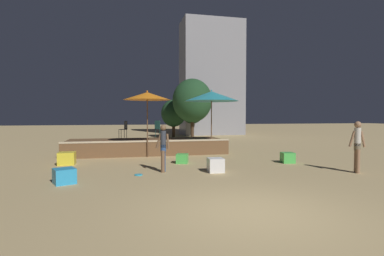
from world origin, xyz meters
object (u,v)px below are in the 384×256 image
(person_1, at_px, (163,147))
(background_tree_1, at_px, (192,101))
(cube_seat_0, at_px, (216,165))
(cube_seat_3, at_px, (67,158))
(patio_umbrella_1, at_px, (212,96))
(cube_seat_4, at_px, (288,158))
(patio_umbrella_0, at_px, (147,96))
(frisbee_disc, at_px, (138,175))
(cube_seat_1, at_px, (64,176))
(background_tree_2, at_px, (174,113))
(bistro_chair_0, at_px, (124,128))
(person_0, at_px, (357,145))
(cube_seat_2, at_px, (182,159))
(bistro_chair_1, at_px, (158,127))
(background_tree_0, at_px, (192,110))

(person_1, xyz_separation_m, background_tree_1, (4.31, 14.06, 2.33))
(cube_seat_0, bearing_deg, cube_seat_3, 151.76)
(patio_umbrella_1, distance_m, cube_seat_4, 4.80)
(patio_umbrella_0, relative_size, cube_seat_0, 5.66)
(cube_seat_4, height_order, frisbee_disc, cube_seat_4)
(cube_seat_3, height_order, frisbee_disc, cube_seat_3)
(patio_umbrella_1, distance_m, cube_seat_1, 8.34)
(background_tree_2, bearing_deg, frisbee_disc, -103.31)
(cube_seat_4, bearing_deg, cube_seat_0, -160.17)
(patio_umbrella_0, xyz_separation_m, cube_seat_3, (-3.31, -1.50, -2.61))
(person_1, bearing_deg, bistro_chair_0, -149.45)
(cube_seat_3, distance_m, person_0, 10.76)
(cube_seat_2, height_order, person_1, person_1)
(cube_seat_1, xyz_separation_m, bistro_chair_0, (1.73, 6.97, 1.10))
(bistro_chair_1, height_order, background_tree_0, background_tree_0)
(cube_seat_2, xyz_separation_m, person_1, (-1.01, -1.72, 0.68))
(patio_umbrella_0, bearing_deg, patio_umbrella_1, 2.73)
(cube_seat_1, relative_size, background_tree_2, 0.21)
(person_0, height_order, bistro_chair_1, person_0)
(cube_seat_4, bearing_deg, person_0, -65.21)
(cube_seat_2, relative_size, frisbee_disc, 2.23)
(patio_umbrella_0, distance_m, cube_seat_0, 5.44)
(background_tree_0, distance_m, background_tree_2, 1.75)
(cube_seat_0, relative_size, frisbee_disc, 2.09)
(background_tree_0, bearing_deg, person_1, -106.44)
(bistro_chair_0, relative_size, background_tree_1, 0.18)
(cube_seat_0, distance_m, bistro_chair_0, 7.05)
(cube_seat_3, relative_size, background_tree_2, 0.19)
(cube_seat_3, height_order, background_tree_0, background_tree_0)
(patio_umbrella_1, xyz_separation_m, cube_seat_2, (-1.95, -2.34, -2.72))
(cube_seat_4, relative_size, bistro_chair_0, 0.62)
(patio_umbrella_0, bearing_deg, cube_seat_0, -65.48)
(person_0, bearing_deg, background_tree_2, -147.19)
(background_tree_1, bearing_deg, cube_seat_3, -123.95)
(cube_seat_1, height_order, background_tree_0, background_tree_0)
(patio_umbrella_0, distance_m, background_tree_1, 11.12)
(cube_seat_0, relative_size, cube_seat_1, 0.76)
(person_1, height_order, bistro_chair_0, bistro_chair_0)
(cube_seat_2, bearing_deg, patio_umbrella_1, 50.17)
(background_tree_1, bearing_deg, person_0, -82.38)
(cube_seat_3, distance_m, background_tree_1, 14.35)
(bistro_chair_0, relative_size, frisbee_disc, 3.41)
(background_tree_2, bearing_deg, cube_seat_3, -115.19)
(patio_umbrella_1, distance_m, frisbee_disc, 6.56)
(background_tree_2, bearing_deg, patio_umbrella_0, -104.89)
(background_tree_2, bearing_deg, bistro_chair_0, -112.33)
(patio_umbrella_1, bearing_deg, person_0, -58.80)
(person_0, distance_m, bistro_chair_1, 9.67)
(cube_seat_4, relative_size, bistro_chair_1, 0.62)
(background_tree_0, bearing_deg, bistro_chair_1, -112.46)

